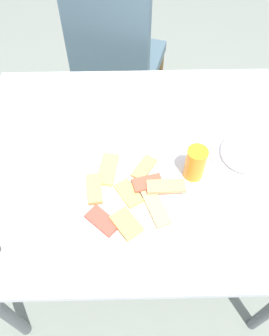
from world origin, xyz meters
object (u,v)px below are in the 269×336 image
dining_chair (115,57)px  soda_can (195,163)px  salad_plate_greens (245,154)px  spoon (46,124)px  pide_platter (129,195)px  dining_table (138,171)px  paper_napkin (46,129)px  fork (45,132)px

dining_chair → soda_can: bearing=-72.2°
salad_plate_greens → spoon: salad_plate_greens is taller
dining_chair → pide_platter: 0.95m
dining_table → paper_napkin: bearing=157.2°
dining_table → salad_plate_greens: 0.37m
salad_plate_greens → spoon: bearing=166.9°
spoon → paper_napkin: bearing=-74.7°
salad_plate_greens → fork: bearing=169.7°
dining_chair → salad_plate_greens: size_ratio=4.13×
soda_can → dining_table: bearing=158.8°
soda_can → paper_napkin: size_ratio=0.86×
dining_table → soda_can: size_ratio=9.14×
pide_platter → soda_can: 0.23m
soda_can → fork: size_ratio=0.76×
dining_chair → soda_can: 0.92m
dining_table → spoon: 0.38m
dining_chair → spoon: (-0.24, -0.62, 0.17)m
pide_platter → paper_napkin: pide_platter is taller
dining_chair → soda_can: (0.27, -0.85, 0.23)m
dining_table → dining_chair: dining_chair is taller
dining_table → pide_platter: pide_platter is taller
salad_plate_greens → paper_napkin: 0.71m
dining_table → salad_plate_greens: (0.36, -0.00, 0.09)m
dining_chair → spoon: size_ratio=5.14×
salad_plate_greens → spoon: 0.71m
soda_can → spoon: bearing=156.1°
salad_plate_greens → dining_table: bearing=179.5°
paper_napkin → soda_can: bearing=-22.2°
dining_chair → salad_plate_greens: 0.92m
dining_chair → spoon: 0.69m
pide_platter → paper_napkin: bearing=135.6°
dining_chair → paper_napkin: 0.70m
dining_table → soda_can: bearing=-21.2°
fork → spoon: size_ratio=0.88×
dining_chair → pide_platter: (0.06, -0.93, 0.18)m
soda_can → spoon: (-0.51, 0.23, -0.06)m
soda_can → fork: bearing=159.5°
pide_platter → soda_can: (0.21, 0.08, 0.05)m
fork → pide_platter: bearing=-33.0°
fork → spoon: 0.04m
dining_chair → fork: 0.72m
paper_napkin → spoon: (0.00, 0.02, 0.00)m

